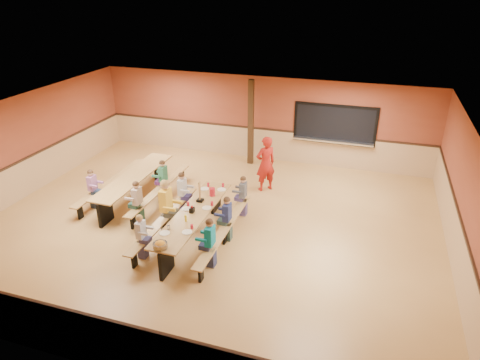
% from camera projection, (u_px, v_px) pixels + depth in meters
% --- Properties ---
extents(ground, '(12.00, 12.00, 0.00)m').
position_uv_depth(ground, '(211.00, 224.00, 11.58)').
color(ground, '#A4773E').
rests_on(ground, ground).
extents(room_envelope, '(12.04, 10.04, 3.02)m').
position_uv_depth(room_envelope, '(210.00, 202.00, 11.28)').
color(room_envelope, brown).
rests_on(room_envelope, ground).
extents(kitchen_pass_through, '(2.78, 0.28, 1.38)m').
position_uv_depth(kitchen_pass_through, '(335.00, 126.00, 14.49)').
color(kitchen_pass_through, black).
rests_on(kitchen_pass_through, ground).
extents(structural_post, '(0.18, 0.18, 3.00)m').
position_uv_depth(structural_post, '(251.00, 123.00, 14.78)').
color(structural_post, black).
rests_on(structural_post, ground).
extents(cafeteria_table_main, '(1.91, 3.70, 0.74)m').
position_uv_depth(cafeteria_table_main, '(194.00, 220.00, 10.75)').
color(cafeteria_table_main, '#A17840').
rests_on(cafeteria_table_main, ground).
extents(cafeteria_table_second, '(1.91, 3.70, 0.74)m').
position_uv_depth(cafeteria_table_second, '(135.00, 182.00, 12.74)').
color(cafeteria_table_second, '#A17840').
rests_on(cafeteria_table_second, ground).
extents(seated_child_white_left, '(0.33, 0.27, 1.13)m').
position_uv_depth(seated_child_white_left, '(141.00, 237.00, 9.97)').
color(seated_child_white_left, silver).
rests_on(seated_child_white_left, ground).
extents(seated_adult_yellow, '(0.47, 0.38, 1.42)m').
position_uv_depth(seated_adult_yellow, '(166.00, 206.00, 11.02)').
color(seated_adult_yellow, yellow).
rests_on(seated_adult_yellow, ground).
extents(seated_child_grey_left, '(0.37, 0.30, 1.21)m').
position_uv_depth(seated_child_grey_left, '(182.00, 193.00, 11.91)').
color(seated_child_grey_left, silver).
rests_on(seated_child_grey_left, ground).
extents(seated_child_teal_right, '(0.37, 0.30, 1.22)m').
position_uv_depth(seated_child_teal_right, '(210.00, 243.00, 9.66)').
color(seated_child_teal_right, '#0C788C').
rests_on(seated_child_teal_right, ground).
extents(seated_child_navy_right, '(0.36, 0.29, 1.19)m').
position_uv_depth(seated_child_navy_right, '(227.00, 219.00, 10.65)').
color(seated_child_navy_right, navy).
rests_on(seated_child_navy_right, ground).
extents(seated_child_char_right, '(0.35, 0.28, 1.16)m').
position_uv_depth(seated_child_char_right, '(243.00, 196.00, 11.80)').
color(seated_child_char_right, '#474950').
rests_on(seated_child_char_right, ground).
extents(seated_child_purple_sec, '(0.35, 0.28, 1.16)m').
position_uv_depth(seated_child_purple_sec, '(93.00, 189.00, 12.19)').
color(seated_child_purple_sec, '#9D6195').
rests_on(seated_child_purple_sec, ground).
extents(seated_child_green_sec, '(0.37, 0.30, 1.21)m').
position_uv_depth(seated_child_green_sec, '(163.00, 180.00, 12.71)').
color(seated_child_green_sec, '#2E7250').
rests_on(seated_child_green_sec, ground).
extents(seated_child_tan_sec, '(0.37, 0.30, 1.20)m').
position_uv_depth(seated_child_tan_sec, '(138.00, 202.00, 11.42)').
color(seated_child_tan_sec, '#B39E91').
rests_on(seated_child_tan_sec, ground).
extents(standing_woman, '(0.76, 0.74, 1.76)m').
position_uv_depth(standing_woman, '(266.00, 164.00, 13.10)').
color(standing_woman, '#A21912').
rests_on(standing_woman, ground).
extents(punch_pitcher, '(0.16, 0.16, 0.22)m').
position_uv_depth(punch_pitcher, '(212.00, 192.00, 11.44)').
color(punch_pitcher, '#AF1724').
rests_on(punch_pitcher, cafeteria_table_main).
extents(chip_bowl, '(0.32, 0.32, 0.15)m').
position_uv_depth(chip_bowl, '(160.00, 245.00, 9.22)').
color(chip_bowl, '#F9A727').
rests_on(chip_bowl, cafeteria_table_main).
extents(napkin_dispenser, '(0.10, 0.14, 0.13)m').
position_uv_depth(napkin_dispenser, '(192.00, 210.00, 10.63)').
color(napkin_dispenser, black).
rests_on(napkin_dispenser, cafeteria_table_main).
extents(condiment_mustard, '(0.06, 0.06, 0.17)m').
position_uv_depth(condiment_mustard, '(186.00, 218.00, 10.23)').
color(condiment_mustard, yellow).
rests_on(condiment_mustard, cafeteria_table_main).
extents(condiment_ketchup, '(0.06, 0.06, 0.17)m').
position_uv_depth(condiment_ketchup, '(192.00, 209.00, 10.64)').
color(condiment_ketchup, '#B2140F').
rests_on(condiment_ketchup, cafeteria_table_main).
extents(table_paddle, '(0.16, 0.16, 0.56)m').
position_uv_depth(table_paddle, '(200.00, 197.00, 11.13)').
color(table_paddle, black).
rests_on(table_paddle, cafeteria_table_main).
extents(place_settings, '(0.65, 3.30, 0.11)m').
position_uv_depth(place_settings, '(193.00, 210.00, 10.64)').
color(place_settings, beige).
rests_on(place_settings, cafeteria_table_main).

